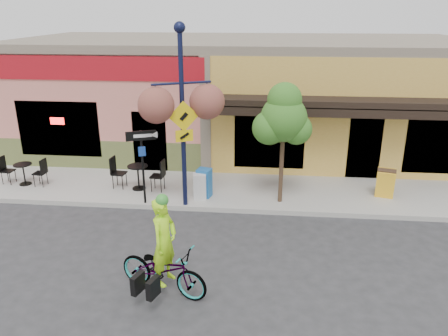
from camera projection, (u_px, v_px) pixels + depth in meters
name	position (u px, v px, depth m)	size (l,w,h in m)	color
ground	(225.00, 220.00, 12.35)	(90.00, 90.00, 0.00)	#2D2D30
sidewalk	(231.00, 190.00, 14.20)	(24.00, 3.00, 0.15)	#9E9B93
curb	(227.00, 210.00, 12.84)	(24.00, 0.12, 0.15)	#A8A59E
building	(242.00, 93.00, 18.58)	(18.20, 8.20, 4.50)	#D57769
bicycle	(163.00, 269.00, 9.10)	(0.71, 2.04, 1.07)	maroon
cyclist_rider	(165.00, 252.00, 8.95)	(0.69, 0.45, 1.89)	#B4FF1A
lamp_post	(183.00, 119.00, 12.13)	(1.66, 0.66, 5.20)	#111637
one_way_sign	(143.00, 168.00, 12.75)	(0.86, 0.19, 2.24)	black
cafe_set_left	(24.00, 171.00, 14.34)	(1.55, 0.78, 0.93)	black
cafe_set_right	(138.00, 174.00, 13.96)	(1.73, 0.87, 1.04)	black
newspaper_box_blue	(204.00, 183.00, 13.42)	(0.41, 0.36, 0.90)	#1C61AB
newspaper_box_grey	(200.00, 186.00, 13.26)	(0.38, 0.35, 0.82)	silver
street_tree	(282.00, 144.00, 12.60)	(1.42, 1.42, 3.64)	#3D7A26
sandwich_board	(385.00, 185.00, 13.23)	(0.54, 0.39, 0.90)	yellow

